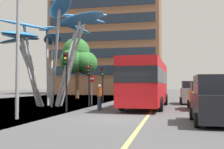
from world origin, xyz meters
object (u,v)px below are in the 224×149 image
object	(u,v)px
no_entry_sign	(92,85)
pedestrian	(100,97)
car_parked_near	(216,101)
street_lamp	(25,8)
leaf_sculpture	(53,33)
traffic_light_island_mid	(103,77)
car_parked_mid	(203,97)
traffic_light_kerb_far	(89,77)
car_parked_far	(191,93)
traffic_light_kerb_near	(66,69)
red_bus	(146,81)

from	to	relation	value
no_entry_sign	pedestrian	bearing A→B (deg)	-68.36
pedestrian	no_entry_sign	xyz separation A→B (m)	(-2.06, 5.19, 0.84)
car_parked_near	no_entry_sign	xyz separation A→B (m)	(-8.72, 10.71, 0.74)
street_lamp	leaf_sculpture	bearing A→B (deg)	105.42
traffic_light_island_mid	leaf_sculpture	bearing A→B (deg)	-120.19
traffic_light_island_mid	car_parked_near	bearing A→B (deg)	-58.21
car_parked_near	car_parked_mid	world-z (taller)	car_parked_near
traffic_light_island_mid	car_parked_mid	size ratio (longest dim) A/B	0.90
traffic_light_kerb_far	car_parked_near	size ratio (longest dim) A/B	0.79
car_parked_far	traffic_light_kerb_far	bearing A→B (deg)	-144.19
car_parked_far	traffic_light_kerb_near	bearing A→B (deg)	-131.44
car_parked_near	car_parked_mid	size ratio (longest dim) A/B	1.06
traffic_light_island_mid	no_entry_sign	world-z (taller)	traffic_light_island_mid
leaf_sculpture	traffic_light_kerb_far	xyz separation A→B (m)	(3.39, -0.86, -3.70)
traffic_light_kerb_far	traffic_light_island_mid	world-z (taller)	traffic_light_island_mid
car_parked_mid	no_entry_sign	bearing A→B (deg)	160.08
no_entry_sign	car_parked_mid	bearing A→B (deg)	-19.92
red_bus	pedestrian	world-z (taller)	red_bus
car_parked_mid	street_lamp	distance (m)	12.94
leaf_sculpture	pedestrian	size ratio (longest dim) A/B	6.03
red_bus	car_parked_mid	distance (m)	4.26
red_bus	pedestrian	size ratio (longest dim) A/B	6.00
car_parked_mid	car_parked_near	bearing A→B (deg)	-92.40
car_parked_far	street_lamp	xyz separation A→B (m)	(-8.99, -13.59, 4.60)
leaf_sculpture	traffic_light_kerb_near	size ratio (longest dim) A/B	2.79
leaf_sculpture	street_lamp	distance (m)	9.01
traffic_light_kerb_far	pedestrian	world-z (taller)	traffic_light_kerb_far
traffic_light_kerb_far	car_parked_mid	size ratio (longest dim) A/B	0.84
traffic_light_kerb_near	car_parked_near	bearing A→B (deg)	-24.75
no_entry_sign	traffic_light_island_mid	bearing A→B (deg)	84.81
no_entry_sign	leaf_sculpture	bearing A→B (deg)	-140.95
traffic_light_kerb_far	no_entry_sign	xyz separation A→B (m)	(-0.66, 3.07, -0.62)
car_parked_mid	pedestrian	xyz separation A→B (m)	(-6.97, -1.91, -0.03)
leaf_sculpture	traffic_light_island_mid	world-z (taller)	leaf_sculpture
street_lamp	red_bus	bearing A→B (deg)	57.80
car_parked_far	street_lamp	bearing A→B (deg)	-123.51
traffic_light_kerb_near	car_parked_near	world-z (taller)	traffic_light_kerb_near
leaf_sculpture	car_parked_near	bearing A→B (deg)	-36.60
car_parked_near	car_parked_far	world-z (taller)	car_parked_near
car_parked_mid	car_parked_far	size ratio (longest dim) A/B	0.93
car_parked_near	traffic_light_island_mid	bearing A→B (deg)	121.79
red_bus	car_parked_far	xyz separation A→B (m)	(3.66, 5.11, -1.03)
traffic_light_kerb_far	traffic_light_island_mid	distance (m)	6.02
red_bus	car_parked_near	xyz separation A→B (m)	(3.71, -8.30, -1.03)
traffic_light_kerb_near	pedestrian	size ratio (longest dim) A/B	2.16
traffic_light_island_mid	no_entry_sign	distance (m)	3.05
traffic_light_kerb_near	street_lamp	world-z (taller)	street_lamp
car_parked_near	street_lamp	world-z (taller)	street_lamp
street_lamp	pedestrian	xyz separation A→B (m)	(2.39, 5.70, -4.70)
traffic_light_kerb_near	car_parked_far	size ratio (longest dim) A/B	0.92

